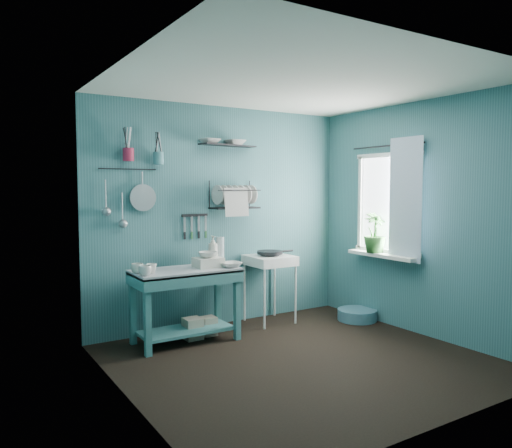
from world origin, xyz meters
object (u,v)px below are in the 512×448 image
utensil_cup_magenta (128,155)px  mug_left (145,271)px  water_bottle (220,250)px  dish_rack (235,195)px  colander (143,198)px  potted_plant (375,233)px  wash_tub (208,262)px  mug_right (137,269)px  work_counter (186,305)px  hotplate_stand (270,289)px  mug_mid (152,269)px  frying_pan (270,252)px  floor_basin (357,315)px  utensil_cup_teal (158,158)px  soap_bottle (213,250)px  storage_tin_large (193,329)px  storage_tin_small (209,326)px

utensil_cup_magenta → mug_left: bearing=-92.8°
water_bottle → dish_rack: size_ratio=0.51×
colander → potted_plant: (2.45, -0.89, -0.42)m
wash_tub → mug_left: bearing=-169.1°
mug_right → potted_plant: size_ratio=0.27×
dish_rack → mug_left: bearing=-168.1°
work_counter → hotplate_stand: size_ratio=1.35×
mug_mid → frying_pan: bearing=8.6°
mug_mid → floor_basin: mug_mid is taller
frying_pan → mug_left: bearing=-168.5°
water_bottle → frying_pan: (0.63, -0.05, -0.07)m
mug_mid → utensil_cup_magenta: bearing=100.5°
mug_left → floor_basin: bearing=-3.7°
utensil_cup_teal → potted_plant: (2.28, -0.86, -0.82)m
mug_right → soap_bottle: soap_bottle is taller
soap_bottle → storage_tin_large: 0.87m
frying_pan → floor_basin: bearing=-28.1°
hotplate_stand → frying_pan: frying_pan is taller
work_counter → storage_tin_large: (0.10, 0.05, -0.27)m
water_bottle → colander: size_ratio=1.00×
storage_tin_small → utensil_cup_magenta: bearing=160.5°
colander → utensil_cup_magenta: bearing=-169.0°
storage_tin_small → floor_basin: storage_tin_small is taller
wash_tub → utensil_cup_magenta: bearing=152.5°
soap_bottle → storage_tin_large: size_ratio=1.36×
mug_left → frying_pan: (1.63, 0.33, 0.02)m
storage_tin_large → mug_right: bearing=-175.2°
mug_left → dish_rack: dish_rack is taller
mug_right → storage_tin_large: bearing=4.8°
soap_bottle → hotplate_stand: bearing=-2.3°
mug_right → dish_rack: bearing=13.4°
dish_rack → floor_basin: size_ratio=1.18×
frying_pan → hotplate_stand: bearing=0.0°
utensil_cup_magenta → potted_plant: bearing=-18.3°
frying_pan → colander: (-1.45, 0.21, 0.65)m
soap_bottle → utensil_cup_teal: size_ratio=2.30×
mug_mid → mug_right: 0.13m
utensil_cup_teal → storage_tin_large: bearing=-51.6°
utensil_cup_magenta → colander: 0.47m
mug_right → storage_tin_small: mug_right is taller
utensil_cup_teal → storage_tin_large: size_ratio=0.59×
frying_pan → storage_tin_large: bearing=-173.4°
storage_tin_large → mug_mid: bearing=-167.1°
hotplate_stand → storage_tin_small: 0.90m
mug_mid → floor_basin: bearing=-6.1°
water_bottle → storage_tin_large: size_ratio=1.27×
mug_right → floor_basin: (2.58, -0.32, -0.74)m
utensil_cup_magenta → potted_plant: size_ratio=0.28×
mug_mid → mug_left: bearing=-135.0°
wash_tub → floor_basin: bearing=-9.5°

